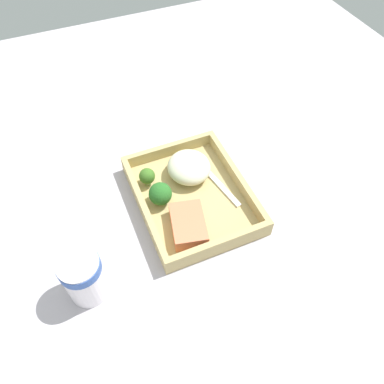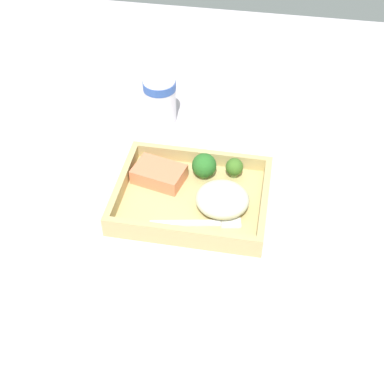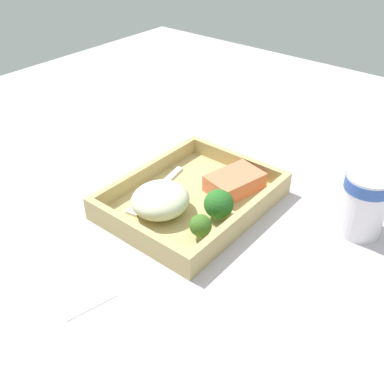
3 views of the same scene
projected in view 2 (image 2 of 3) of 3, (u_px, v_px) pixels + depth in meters
ground_plane at (192, 206)px, 99.37cm from camera, size 160.00×160.00×2.00cm
takeout_tray at (192, 200)px, 98.26cm from camera, size 27.44×21.70×1.20cm
tray_rim at (192, 192)px, 96.87cm from camera, size 27.44×21.70×2.82cm
salmon_fillet at (159, 174)px, 100.35cm from camera, size 10.43×8.15×2.92cm
mashed_potatoes at (222, 199)px, 94.26cm from camera, size 9.56×9.07×4.67cm
broccoli_floret_1 at (204, 166)px, 100.37cm from camera, size 4.65×4.65×4.99cm
broccoli_floret_2 at (234, 167)px, 100.47cm from camera, size 3.34×3.34×4.07cm
fork at (202, 223)px, 93.05cm from camera, size 15.83×4.63×0.44cm
paper_cup at (160, 98)px, 113.22cm from camera, size 6.96×6.96×10.12cm
receipt_slip at (323, 227)px, 94.21cm from camera, size 10.05×14.01×0.24cm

